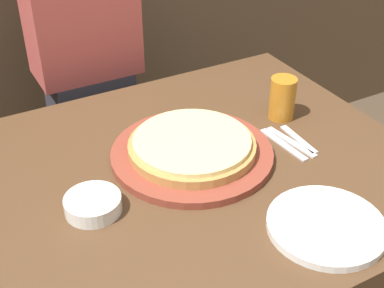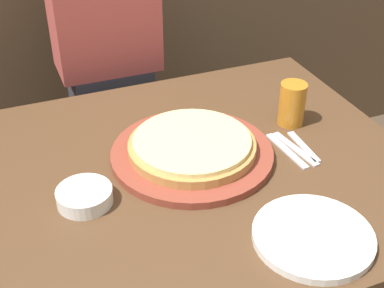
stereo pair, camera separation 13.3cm
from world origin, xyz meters
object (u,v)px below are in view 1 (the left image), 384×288
pizza_on_board (192,149)px  spoon (299,139)px  diner_person (90,89)px  beer_glass (283,97)px  dinner_plate (326,226)px  dinner_knife (291,142)px  fork (283,144)px  side_bowl (93,204)px

pizza_on_board → spoon: (0.29, -0.07, -0.02)m
diner_person → beer_glass: bearing=-57.5°
dinner_plate → diner_person: bearing=100.0°
dinner_plate → dinner_knife: 0.33m
pizza_on_board → diner_person: size_ratio=0.30×
dinner_knife → diner_person: 0.78m
pizza_on_board → beer_glass: (0.32, 0.05, 0.04)m
pizza_on_board → spoon: pizza_on_board is taller
beer_glass → diner_person: bearing=122.5°
fork → diner_person: (-0.29, 0.70, -0.09)m
fork → dinner_plate: bearing=-110.8°
spoon → beer_glass: bearing=75.8°
fork → dinner_knife: 0.03m
spoon → pizza_on_board: bearing=166.6°
dinner_plate → beer_glass: bearing=65.2°
pizza_on_board → spoon: size_ratio=2.81×
beer_glass → spoon: 0.14m
beer_glass → fork: bearing=-123.6°
fork → spoon: size_ratio=1.18×
pizza_on_board → beer_glass: 0.32m
dinner_plate → spoon: 0.34m
side_bowl → fork: 0.53m
dinner_plate → pizza_on_board: bearing=108.3°
dinner_knife → spoon: bearing=0.0°
spoon → side_bowl: bearing=-179.3°
beer_glass → diner_person: 0.71m
pizza_on_board → dinner_plate: bearing=-71.7°
side_bowl → diner_person: 0.76m
dinner_knife → dinner_plate: bearing=-114.8°
pizza_on_board → diner_person: bearing=95.0°
beer_glass → dinner_knife: size_ratio=0.70×
spoon → diner_person: bearing=115.9°
fork → diner_person: 0.77m
dinner_knife → spoon: 0.03m
dinner_plate → fork: 0.32m
fork → dinner_knife: size_ratio=1.00×
dinner_knife → spoon: same height
fork → dinner_knife: same height
spoon → dinner_knife: bearing=180.0°
beer_glass → side_bowl: (-0.61, -0.13, -0.05)m
pizza_on_board → diner_person: diner_person is taller
dinner_plate → side_bowl: bearing=144.5°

